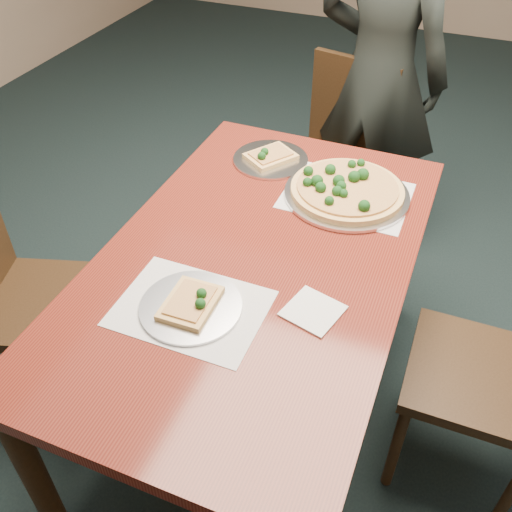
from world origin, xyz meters
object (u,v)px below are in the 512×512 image
at_px(chair_far, 338,149).
at_px(slice_plate_far, 270,158).
at_px(chair_right, 511,370).
at_px(pizza_pan, 346,190).
at_px(dining_table, 256,278).
at_px(slice_plate_near, 191,305).
at_px(diner, 379,75).
at_px(chair_left, 16,289).

xyz_separation_m(chair_far, slice_plate_far, (-0.12, -0.58, 0.25)).
distance_m(chair_right, pizza_pan, 0.76).
relative_size(dining_table, slice_plate_far, 5.36).
relative_size(chair_right, pizza_pan, 2.13).
bearing_deg(dining_table, chair_right, 4.11).
xyz_separation_m(chair_far, slice_plate_near, (-0.04, -1.38, 0.25)).
bearing_deg(diner, chair_left, 69.12).
bearing_deg(chair_left, slice_plate_far, -58.40).
bearing_deg(chair_far, pizza_pan, -61.84).
bearing_deg(diner, dining_table, 96.40).
height_order(chair_far, chair_left, same).
xyz_separation_m(pizza_pan, slice_plate_near, (-0.25, -0.68, -0.01)).
bearing_deg(chair_far, slice_plate_near, -79.78).
distance_m(dining_table, slice_plate_far, 0.56).
height_order(diner, pizza_pan, diner).
relative_size(chair_right, diner, 0.54).
xyz_separation_m(chair_right, pizza_pan, (-0.63, 0.35, 0.26)).
relative_size(chair_far, slice_plate_near, 3.25).
distance_m(dining_table, chair_right, 0.81).
bearing_deg(chair_left, pizza_pan, -74.62).
xyz_separation_m(chair_right, diner, (-0.71, 1.19, 0.32)).
height_order(chair_left, chair_right, same).
height_order(chair_right, diner, diner).
relative_size(chair_left, pizza_pan, 2.13).
distance_m(chair_far, diner, 0.37).
bearing_deg(diner, pizza_pan, 105.86).
relative_size(chair_left, slice_plate_far, 3.25).
xyz_separation_m(chair_left, slice_plate_near, (0.72, -0.05, 0.25)).
relative_size(chair_far, chair_left, 1.00).
distance_m(chair_right, diner, 1.42).
bearing_deg(chair_far, chair_right, -39.76).
bearing_deg(slice_plate_near, dining_table, 73.32).
relative_size(chair_left, chair_right, 1.00).
relative_size(diner, pizza_pan, 3.93).
bearing_deg(chair_left, chair_right, -97.95).
bearing_deg(pizza_pan, dining_table, -111.86).
xyz_separation_m(chair_left, pizza_pan, (0.96, 0.63, 0.26)).
distance_m(pizza_pan, slice_plate_far, 0.34).
xyz_separation_m(dining_table, diner, (0.08, 1.25, 0.18)).
relative_size(chair_right, slice_plate_far, 3.25).
height_order(chair_far, slice_plate_near, chair_far).
height_order(dining_table, chair_left, chair_left).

